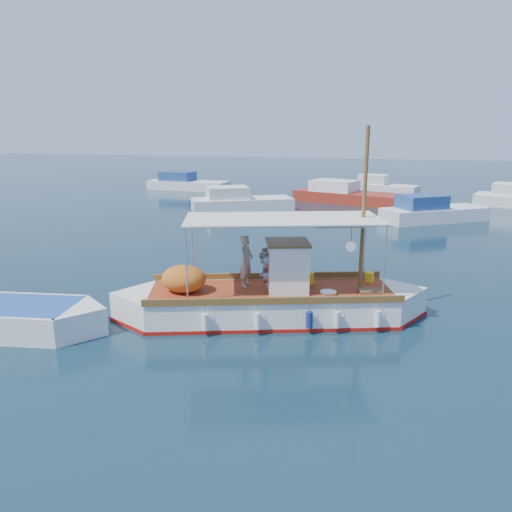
# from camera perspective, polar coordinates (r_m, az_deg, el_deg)

# --- Properties ---
(ground) EXTENTS (160.00, 160.00, 0.00)m
(ground) POSITION_cam_1_polar(r_m,az_deg,el_deg) (15.35, 2.93, -6.28)
(ground) COLOR black
(ground) RESTS_ON ground
(fishing_caique) EXTENTS (8.83, 4.57, 5.68)m
(fishing_caique) POSITION_cam_1_polar(r_m,az_deg,el_deg) (14.67, 1.51, -5.20)
(fishing_caique) COLOR white
(fishing_caique) RESTS_ON ground
(bg_boat_nw) EXTENTS (7.08, 5.30, 1.80)m
(bg_boat_nw) POSITION_cam_1_polar(r_m,az_deg,el_deg) (34.06, -1.93, 6.10)
(bg_boat_nw) COLOR silver
(bg_boat_nw) RESTS_ON ground
(bg_boat_n) EXTENTS (8.52, 5.16, 1.80)m
(bg_boat_n) POSITION_cam_1_polar(r_m,az_deg,el_deg) (38.17, 10.21, 6.78)
(bg_boat_n) COLOR maroon
(bg_boat_n) RESTS_ON ground
(bg_boat_ne) EXTENTS (6.50, 5.39, 1.80)m
(bg_boat_ne) POSITION_cam_1_polar(r_m,az_deg,el_deg) (31.68, 19.42, 4.66)
(bg_boat_ne) COLOR silver
(bg_boat_ne) RESTS_ON ground
(bg_boat_far_w) EXTENTS (7.43, 2.78, 1.80)m
(bg_boat_far_w) POSITION_cam_1_polar(r_m,az_deg,el_deg) (45.94, -7.98, 8.13)
(bg_boat_far_w) COLOR silver
(bg_boat_far_w) RESTS_ON ground
(bg_boat_far_n) EXTENTS (5.98, 3.50, 1.80)m
(bg_boat_far_n) POSITION_cam_1_polar(r_m,az_deg,el_deg) (43.81, 14.10, 7.54)
(bg_boat_far_n) COLOR silver
(bg_boat_far_n) RESTS_ON ground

